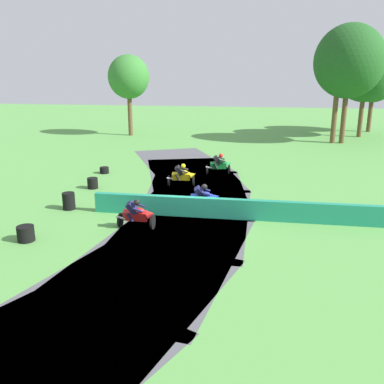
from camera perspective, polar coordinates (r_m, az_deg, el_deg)
The scene contains 16 objects.
ground_plane at distance 18.96m, azimuth -0.36°, elevation -3.29°, with size 120.00×120.00×0.00m, color #569947.
track_asphalt at distance 19.18m, azimuth -3.89°, elevation -3.08°, with size 10.10×34.39×0.01m.
safety_barrier at distance 18.80m, azimuth 17.80°, elevation -2.81°, with size 0.30×20.64×0.90m, color #1E8466.
motorcycle_lead_red at distance 17.41m, azimuth -7.46°, elevation -3.01°, with size 1.69×0.86×1.43m.
motorcycle_chase_blue at distance 19.48m, azimuth 1.51°, elevation -0.78°, with size 1.68×0.91×1.43m.
motorcycle_trailing_yellow at distance 23.65m, azimuth -1.32°, elevation 2.27°, with size 1.68×0.90×1.43m.
motorcycle_fourth_green at distance 26.44m, azimuth 3.75°, elevation 3.75°, with size 1.71×1.02×1.43m.
tire_stack_mid_a at distance 17.38m, azimuth -21.60°, elevation -5.26°, with size 0.65×0.65×0.60m.
tire_stack_mid_b at distance 20.62m, azimuth -16.36°, elevation -1.18°, with size 0.58×0.58×0.80m.
tire_stack_far at distance 23.96m, azimuth -13.32°, elevation 1.18°, with size 0.58×0.58×0.60m.
tire_stack_extra_a at distance 27.39m, azimuth -11.80°, elevation 2.91°, with size 0.57×0.57×0.40m.
tree_far_left at distance 42.99m, azimuth -8.59°, elevation 15.13°, with size 4.02×4.02×7.83m.
tree_far_right at distance 48.95m, azimuth 23.45°, elevation 13.92°, with size 4.65×4.65×7.97m.
tree_mid_rise at distance 40.09m, azimuth 20.54°, elevation 16.24°, with size 5.98×5.98×10.22m.
tree_behind_barrier at distance 44.68m, azimuth 22.49°, elevation 14.83°, with size 5.45×5.45×9.09m.
tree_distant at distance 39.92m, azimuth 19.33°, elevation 16.00°, with size 4.28×4.28×9.11m.
Camera 1 is at (2.97, -17.63, 6.30)m, focal length 39.35 mm.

